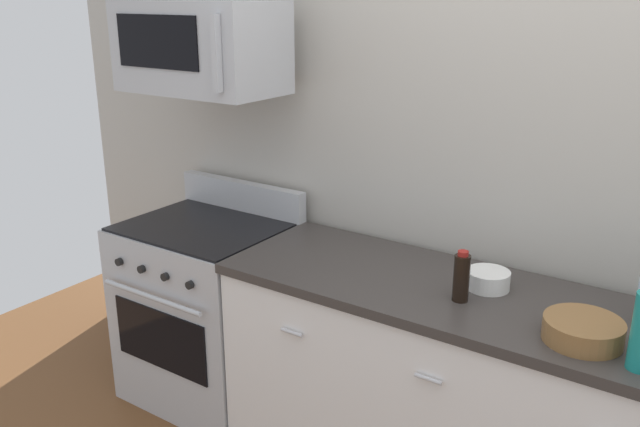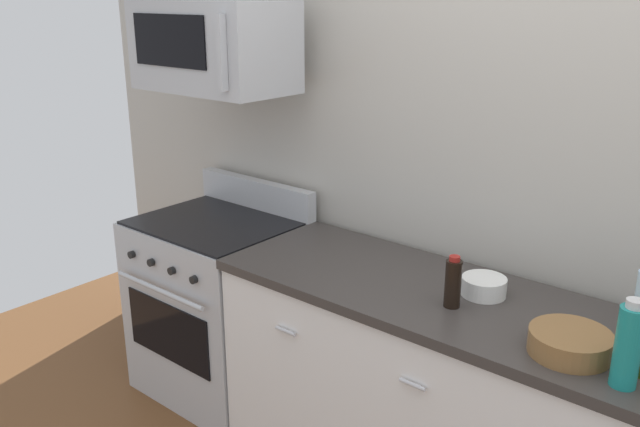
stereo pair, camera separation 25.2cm
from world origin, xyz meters
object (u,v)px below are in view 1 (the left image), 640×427
Objects in this scene: bowl_wooden_salad at (583,330)px; bottle_soy_sauce_dark at (461,277)px; microwave at (201,47)px; range_oven at (209,310)px; bowl_white_ceramic at (488,279)px.

bottle_soy_sauce_dark is at bearing 172.55° from bowl_wooden_salad.
microwave is at bearing 174.75° from bottle_soy_sauce_dark.
microwave is at bearing 174.21° from bowl_wooden_salad.
bottle_soy_sauce_dark is (1.34, -0.12, -0.74)m from microwave.
bowl_white_ceramic is at bearing 3.26° from range_oven.
bowl_wooden_salad is at bearing -7.45° from bottle_soy_sauce_dark.
bottle_soy_sauce_dark is at bearing -5.25° from microwave.
range_oven is 4.25× the size of bowl_wooden_salad.
microwave reaches higher than bowl_white_ceramic.
bottle_soy_sauce_dark is at bearing -3.35° from range_oven.
bowl_wooden_salad is (0.40, -0.22, 0.00)m from bowl_white_ceramic.
bottle_soy_sauce_dark is 0.76× the size of bowl_wooden_salad.
range_oven is 6.52× the size of bowl_white_ceramic.
bowl_white_ceramic is (1.39, 0.03, -0.79)m from microwave.
microwave is 1.54m from bottle_soy_sauce_dark.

